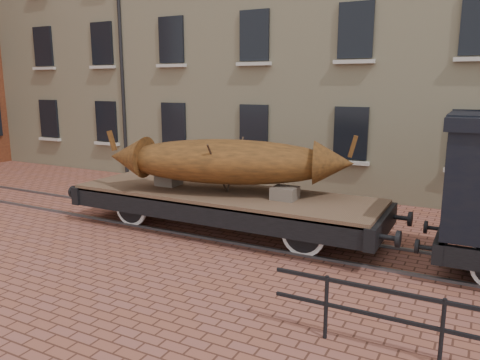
% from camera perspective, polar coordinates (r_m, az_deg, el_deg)
% --- Properties ---
extents(ground, '(90.00, 90.00, 0.00)m').
position_cam_1_polar(ground, '(11.83, 1.95, -6.94)').
color(ground, brown).
extents(rail_track, '(30.00, 1.52, 0.06)m').
position_cam_1_polar(rail_track, '(11.82, 1.95, -6.80)').
color(rail_track, '#59595E').
rests_on(rail_track, ground).
extents(flatcar_wagon, '(9.02, 2.45, 1.36)m').
position_cam_1_polar(flatcar_wagon, '(12.01, -2.08, -2.43)').
color(flatcar_wagon, brown).
rests_on(flatcar_wagon, ground).
extents(iron_boat, '(6.28, 3.27, 1.53)m').
position_cam_1_polar(iron_boat, '(11.75, -1.65, 2.30)').
color(iron_boat, brown).
rests_on(iron_boat, flatcar_wagon).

